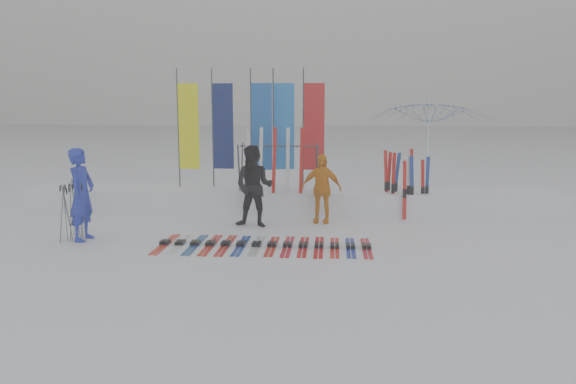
# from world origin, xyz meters

# --- Properties ---
(ground) EXTENTS (120.00, 120.00, 0.00)m
(ground) POSITION_xyz_m (0.00, 0.00, 0.00)
(ground) COLOR white
(ground) RESTS_ON ground
(snow_bank) EXTENTS (14.00, 1.60, 0.60)m
(snow_bank) POSITION_xyz_m (0.00, 4.60, 0.30)
(snow_bank) COLOR white
(snow_bank) RESTS_ON ground
(person_blue) EXTENTS (0.53, 0.76, 1.96)m
(person_blue) POSITION_xyz_m (-4.11, 1.04, 0.98)
(person_blue) COLOR #1D2CAE
(person_blue) RESTS_ON ground
(person_black) EXTENTS (1.02, 0.85, 1.91)m
(person_black) POSITION_xyz_m (-0.68, 2.62, 0.95)
(person_black) COLOR black
(person_black) RESTS_ON ground
(person_yellow) EXTENTS (1.04, 0.57, 1.67)m
(person_yellow) POSITION_xyz_m (0.88, 3.20, 0.84)
(person_yellow) COLOR orange
(person_yellow) RESTS_ON ground
(tent_canopy) EXTENTS (3.60, 3.66, 3.03)m
(tent_canopy) POSITION_xyz_m (3.82, 5.74, 1.52)
(tent_canopy) COLOR white
(tent_canopy) RESTS_ON ground
(ski_row) EXTENTS (4.29, 1.70, 0.07)m
(ski_row) POSITION_xyz_m (-0.24, 0.80, 0.04)
(ski_row) COLOR red
(ski_row) RESTS_ON ground
(pole_cluster) EXTENTS (0.68, 0.76, 1.25)m
(pole_cluster) POSITION_xyz_m (-4.33, 1.08, 0.60)
(pole_cluster) COLOR #595B60
(pole_cluster) RESTS_ON ground
(feather_flags) EXTENTS (3.97, 0.21, 3.20)m
(feather_flags) POSITION_xyz_m (-1.00, 4.81, 2.24)
(feather_flags) COLOR #383A3F
(feather_flags) RESTS_ON ground
(ski_rack) EXTENTS (2.04, 0.80, 1.23)m
(ski_rack) POSITION_xyz_m (-0.25, 4.20, 1.38)
(ski_rack) COLOR #383A3F
(ski_rack) RESTS_ON ground
(upright_skis) EXTENTS (1.10, 1.11, 1.68)m
(upright_skis) POSITION_xyz_m (2.97, 4.19, 0.79)
(upright_skis) COLOR red
(upright_skis) RESTS_ON ground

